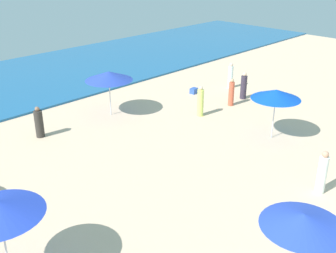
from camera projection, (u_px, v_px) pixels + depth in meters
The scene contains 11 objects.
ocean at pixel (2, 85), 26.67m from camera, with size 60.00×11.64×0.12m, color #1E5E96.
umbrella_0 at pixel (276, 94), 18.58m from camera, with size 2.26×2.26×2.38m.
umbrella_3 at pixel (109, 76), 21.25m from camera, with size 2.49×2.49×2.39m.
umbrella_4 at pixel (303, 220), 10.10m from camera, with size 2.15×2.15×2.27m.
beachgoer_0 at pixel (200, 102), 21.66m from camera, with size 0.39×0.39×1.65m.
beachgoer_1 at pixel (244, 86), 24.18m from camera, with size 0.51×0.51×1.61m.
beachgoer_2 at pixel (231, 76), 26.02m from camera, with size 0.42×0.42×1.64m.
beachgoer_3 at pixel (322, 173), 14.77m from camera, with size 0.47×0.47×1.69m.
beachgoer_4 at pixel (231, 93), 23.12m from camera, with size 0.44×0.44×1.57m.
beachgoer_6 at pixel (39, 123), 19.26m from camera, with size 0.49×0.49×1.52m.
cooler_box_0 at pixel (194, 91), 25.26m from camera, with size 0.44×0.34×0.33m, color #3259B6.
Camera 1 is at (-10.71, -1.38, 8.24)m, focal length 43.97 mm.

